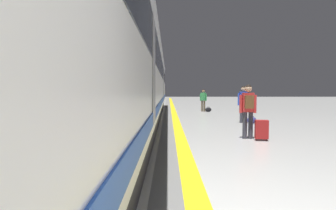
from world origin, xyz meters
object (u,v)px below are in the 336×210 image
Objects in this scene: passenger_near at (249,107)px; duffel_bag_mid at (253,120)px; passenger_mid at (245,101)px; passenger_far at (204,99)px; duffel_bag_far at (209,110)px; high_speed_train at (124,65)px; suitcase_near at (263,130)px.

passenger_near reaches higher than duffel_bag_mid.
passenger_mid is at bearing 142.86° from duffel_bag_mid.
passenger_near is 4.22m from duffel_bag_mid.
passenger_near is 1.08× the size of passenger_far.
duffel_bag_far is at bearing 98.61° from duffel_bag_mid.
high_speed_train is 6.28m from duffel_bag_mid.
passenger_mid is 3.88× the size of duffel_bag_far.
duffel_bag_mid is at bearing -81.39° from duffel_bag_far.
duffel_bag_far is (-0.01, 10.88, -0.18)m from suitcase_near.
duffel_bag_mid is 7.08m from passenger_far.
duffel_bag_far is at bearing -40.71° from passenger_far.
suitcase_near is 4.36m from duffel_bag_mid.
duffel_bag_mid is at bearing -79.15° from passenger_far.
passenger_far is (-1.33, 6.92, 0.76)m from duffel_bag_mid.
passenger_near is at bearing -89.97° from passenger_far.
passenger_far is at bearing 63.97° from high_speed_train.
duffel_bag_mid is at bearing -37.14° from passenger_mid.
suitcase_near is 4.58m from passenger_mid.
passenger_near is at bearing -91.70° from duffel_bag_far.
passenger_far is (-0.01, 10.83, -0.09)m from passenger_near.
passenger_mid is 6.75m from passenger_far.
high_speed_train is at bearing -116.03° from passenger_far.
passenger_near reaches higher than passenger_far.
passenger_far reaches higher than duffel_bag_far.
duffel_bag_far is at bearing 96.13° from passenger_mid.
passenger_mid reaches higher than passenger_near.
high_speed_train is 4.99m from passenger_near.
duffel_bag_mid and duffel_bag_far have the same top height.
passenger_mid is 3.88× the size of duffel_bag_mid.
passenger_far reaches higher than suitcase_near.
suitcase_near is (0.32, -0.32, -0.67)m from passenger_near.
passenger_mid is at bearing -81.42° from passenger_far.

